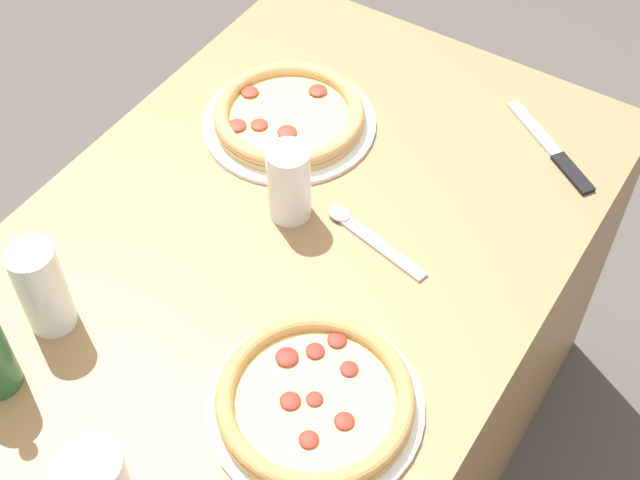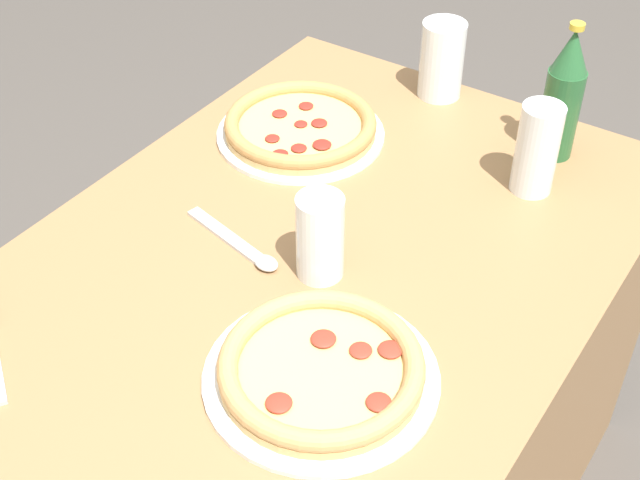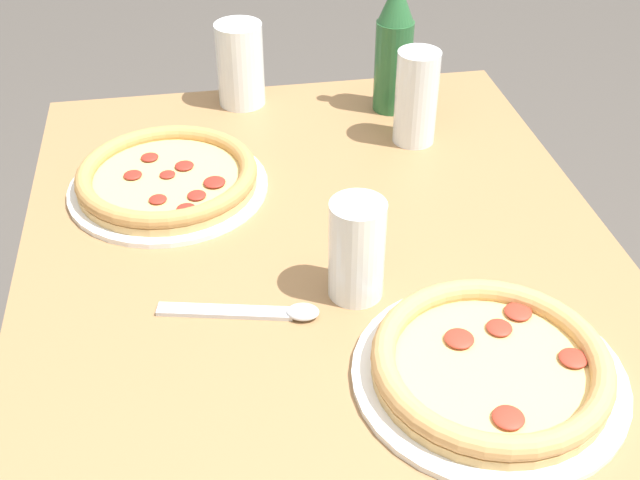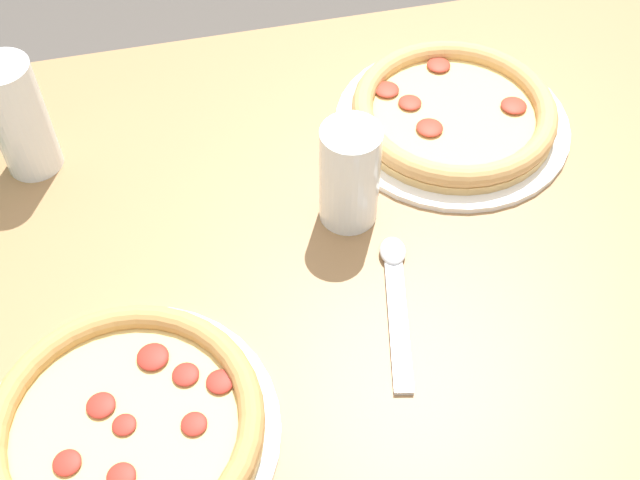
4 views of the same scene
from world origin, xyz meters
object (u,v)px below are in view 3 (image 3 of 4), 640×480
at_px(spoon, 260,312).
at_px(pizza_pepperoni, 491,366).
at_px(glass_orange_juice, 416,102).
at_px(beer_bottle, 394,46).
at_px(pizza_salami, 168,178).
at_px(glass_iced_tea, 240,67).
at_px(glass_cola, 357,252).

bearing_deg(spoon, pizza_pepperoni, -121.78).
relative_size(glass_orange_juice, beer_bottle, 0.64).
height_order(pizza_salami, beer_bottle, beer_bottle).
relative_size(pizza_pepperoni, glass_orange_juice, 1.98).
distance_m(pizza_pepperoni, glass_iced_tea, 0.74).
xyz_separation_m(glass_cola, beer_bottle, (0.47, -0.16, 0.05)).
height_order(pizza_salami, glass_iced_tea, glass_iced_tea).
xyz_separation_m(glass_cola, glass_orange_juice, (0.36, -0.17, 0.00)).
bearing_deg(glass_cola, glass_iced_tea, 9.71).
bearing_deg(pizza_pepperoni, glass_cola, 34.28).
distance_m(pizza_pepperoni, beer_bottle, 0.65).
height_order(pizza_pepperoni, pizza_salami, pizza_pepperoni).
xyz_separation_m(glass_cola, glass_iced_tea, (0.54, 0.09, 0.00)).
distance_m(glass_cola, glass_iced_tea, 0.55).
distance_m(glass_orange_juice, glass_iced_tea, 0.32).
bearing_deg(pizza_salami, spoon, -160.84).
bearing_deg(pizza_pepperoni, beer_bottle, -4.04).
bearing_deg(pizza_pepperoni, glass_orange_juice, -5.94).
distance_m(pizza_pepperoni, pizza_salami, 0.56).
distance_m(pizza_pepperoni, glass_orange_juice, 0.53).
height_order(pizza_pepperoni, spoon, pizza_pepperoni).
xyz_separation_m(pizza_pepperoni, glass_iced_tea, (0.71, 0.21, 0.05)).
height_order(glass_orange_juice, glass_iced_tea, glass_orange_juice).
bearing_deg(glass_orange_juice, glass_iced_tea, 55.55).
xyz_separation_m(glass_iced_tea, spoon, (-0.56, 0.03, -0.06)).
height_order(glass_iced_tea, spoon, glass_iced_tea).
bearing_deg(pizza_salami, glass_iced_tea, -26.99).
relative_size(pizza_salami, glass_iced_tea, 2.04).
distance_m(glass_cola, glass_orange_juice, 0.40).
relative_size(pizza_pepperoni, spoon, 1.53).
bearing_deg(glass_iced_tea, pizza_pepperoni, -163.66).
distance_m(glass_iced_tea, beer_bottle, 0.26).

